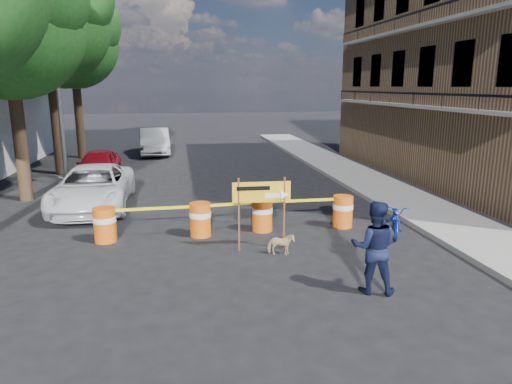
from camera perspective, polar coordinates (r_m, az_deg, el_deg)
name	(u,v)px	position (r m, az deg, el deg)	size (l,w,h in m)	color
ground	(247,261)	(10.63, -1.11, -8.61)	(120.00, 120.00, 0.00)	black
sidewalk_east	(385,190)	(17.95, 15.80, 0.21)	(2.40, 40.00, 0.15)	gray
apartment_building	(504,35)	(22.39, 28.62, 16.89)	(8.00, 16.00, 12.00)	#8B6546
tree_mid_a	(8,20)	(17.69, -28.58, 18.34)	(5.25, 5.00, 8.68)	#332316
tree_mid_b	(48,19)	(22.56, -24.60, 19.08)	(5.67, 5.40, 9.62)	#332316
tree_far	(74,42)	(27.37, -21.83, 17.01)	(5.04, 4.80, 8.84)	#332316
streetlamp	(58,74)	(19.77, -23.48, 13.36)	(1.25, 0.18, 8.00)	gray
barrel_far_left	(105,224)	(12.37, -18.37, -3.81)	(0.58, 0.58, 0.90)	#D7490C
barrel_mid_left	(200,219)	(12.28, -6.97, -3.35)	(0.58, 0.58, 0.90)	#D7490C
barrel_mid_right	(262,214)	(12.62, 0.77, -2.80)	(0.58, 0.58, 0.90)	#D7490C
barrel_far_right	(343,211)	(13.20, 10.79, -2.31)	(0.58, 0.58, 0.90)	#D7490C
detour_sign	(269,197)	(10.94, 1.64, -0.68)	(1.41, 0.27, 1.81)	#592D19
pedestrian	(374,247)	(9.10, 14.53, -6.70)	(0.89, 0.69, 1.83)	black
bicycle	(397,204)	(12.74, 17.23, -1.50)	(0.59, 0.89, 1.69)	#142EA2
dog	(281,244)	(10.91, 3.12, -6.54)	(0.29, 0.63, 0.53)	tan
suv_white	(93,188)	(15.85, -19.71, 0.53)	(2.28, 4.95, 1.38)	white
sedan_red	(99,166)	(20.34, -19.08, 3.14)	(1.56, 3.88, 1.32)	maroon
sedan_silver	(155,141)	(27.59, -12.54, 6.21)	(1.61, 4.61, 1.52)	silver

